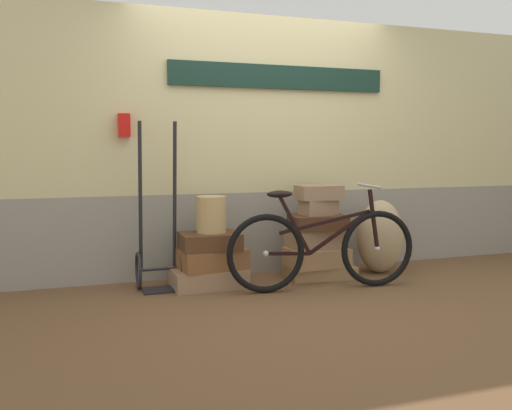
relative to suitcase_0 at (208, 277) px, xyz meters
The scene contains 15 objects.
ground 0.76m from the suitcase_0, 30.89° to the right, with size 10.24×5.20×0.06m, color brown.
station_building 1.40m from the suitcase_0, 35.24° to the left, with size 8.24×0.74×2.44m.
suitcase_0 is the anchor object (origin of this frame).
suitcase_1 0.17m from the suitcase_0, ahead, with size 0.56×0.41×0.17m, color brown.
suitcase_2 0.33m from the suitcase_0, 71.26° to the right, with size 0.50×0.36×0.14m, color #4C2D19.
suitcase_3 1.07m from the suitcase_0, ahead, with size 0.61×0.40×0.12m, color #9E754C.
suitcase_4 1.03m from the suitcase_0, ahead, with size 0.54×0.38×0.17m, color #9E754C.
suitcase_5 1.07m from the suitcase_0, ahead, with size 0.49×0.35×0.18m, color #937051.
suitcase_6 1.12m from the suitcase_0, ahead, with size 0.50×0.33×0.13m, color #4C2D19.
suitcase_7 1.19m from the suitcase_0, ahead, with size 0.31×0.21×0.14m, color #937051.
suitcase_8 1.27m from the suitcase_0, ahead, with size 0.39×0.27×0.13m, color #937051.
wicker_basket 0.55m from the suitcase_0, 16.31° to the right, with size 0.25×0.25×0.32m, color tan.
luggage_trolley 0.48m from the suitcase_0, 168.19° to the left, with size 0.38×0.38×1.43m.
burlap_sack 1.73m from the suitcase_0, ahead, with size 0.45×0.38×0.71m, color tan.
bicycle 1.02m from the suitcase_0, 24.28° to the right, with size 1.66×0.46×0.89m.
Camera 1 is at (-1.72, -4.11, 1.20)m, focal length 37.76 mm.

